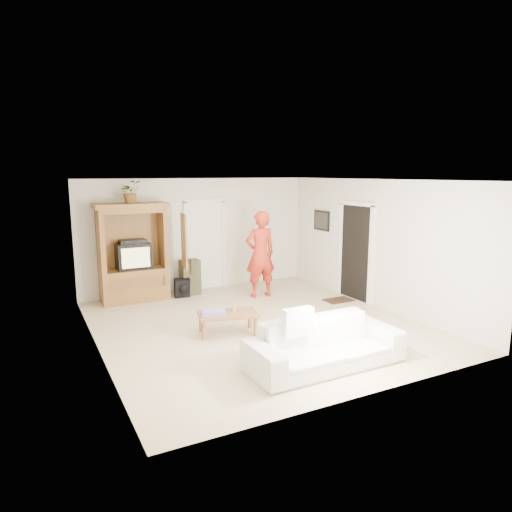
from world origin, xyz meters
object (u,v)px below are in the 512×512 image
Objects in this scene: sofa at (325,344)px; coffee_table at (228,315)px; man at (260,254)px; armoire at (134,259)px.

sofa reaches higher than coffee_table.
coffee_table is at bearing 51.68° from man.
sofa is (-0.92, -3.73, -0.63)m from man.
sofa is 2.07× the size of coffee_table.
man is 0.84× the size of sofa.
armoire is 2.71m from man.
man reaches higher than coffee_table.
armoire reaches higher than sofa.
man is 2.56m from coffee_table.
man is at bearing -21.05° from armoire.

